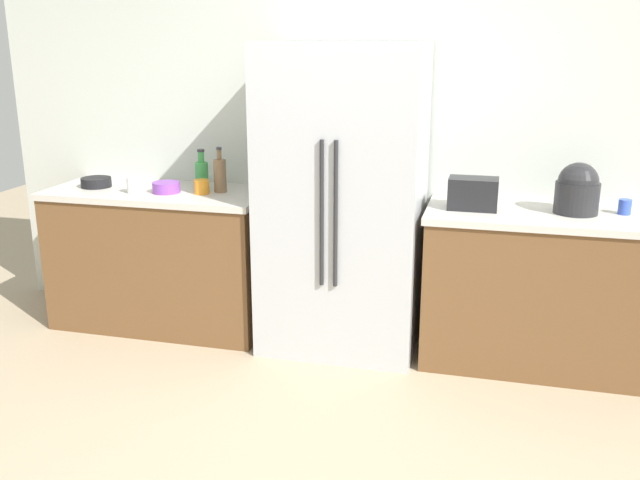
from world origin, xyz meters
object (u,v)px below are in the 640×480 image
(bottle_a, at_px, (202,173))
(cup_c, at_px, (133,185))
(refrigerator, at_px, (342,201))
(cup_b, at_px, (202,187))
(rice_cooker, at_px, (577,190))
(cup_a, at_px, (625,207))
(bottle_b, at_px, (220,175))
(bowl_b, at_px, (166,187))
(bowl_a, at_px, (96,182))
(toaster, at_px, (473,194))

(bottle_a, distance_m, cup_c, 0.44)
(refrigerator, height_order, cup_b, refrigerator)
(rice_cooker, distance_m, cup_a, 0.28)
(bottle_b, relative_size, bowl_b, 1.63)
(bowl_a, bearing_deg, cup_b, -1.71)
(cup_c, bearing_deg, bowl_b, 19.14)
(cup_a, relative_size, bowl_a, 0.43)
(bottle_a, bearing_deg, toaster, -4.59)
(cup_c, xyz_separation_m, bowl_a, (-0.33, 0.11, -0.02))
(cup_c, relative_size, bowl_b, 0.58)
(bottle_a, relative_size, cup_a, 3.07)
(bottle_a, bearing_deg, bowl_b, -134.97)
(bottle_b, relative_size, cup_a, 3.42)
(bottle_b, distance_m, cup_c, 0.56)
(bottle_a, height_order, bowl_b, bottle_a)
(rice_cooker, relative_size, cup_a, 3.42)
(bottle_b, bearing_deg, cup_c, -161.85)
(bottle_a, relative_size, bottle_b, 0.90)
(rice_cooker, relative_size, cup_b, 3.02)
(bowl_b, bearing_deg, cup_b, 5.29)
(bowl_b, bearing_deg, bowl_a, 175.18)
(rice_cooker, height_order, cup_c, rice_cooker)
(rice_cooker, xyz_separation_m, cup_a, (0.26, 0.04, -0.09))
(toaster, relative_size, cup_c, 2.73)
(toaster, height_order, cup_b, toaster)
(cup_b, distance_m, cup_c, 0.44)
(toaster, height_order, bowl_a, toaster)
(toaster, bearing_deg, bowl_b, -179.02)
(refrigerator, height_order, bowl_b, refrigerator)
(bottle_b, distance_m, cup_b, 0.14)
(cup_b, height_order, bowl_b, cup_b)
(toaster, xyz_separation_m, cup_a, (0.83, 0.09, -0.05))
(cup_a, bearing_deg, toaster, -174.12)
(bowl_a, bearing_deg, bottle_b, 3.94)
(rice_cooker, height_order, cup_b, rice_cooker)
(cup_b, bearing_deg, toaster, 0.37)
(rice_cooker, bearing_deg, bowl_a, -179.40)
(cup_a, xyz_separation_m, cup_b, (-2.51, -0.10, 0.00))
(toaster, bearing_deg, cup_c, -177.25)
(rice_cooker, distance_m, cup_b, 2.25)
(bottle_b, xyz_separation_m, bowl_b, (-0.33, -0.10, -0.08))
(bottle_b, xyz_separation_m, cup_a, (2.41, 0.01, -0.07))
(cup_a, xyz_separation_m, bowl_a, (-3.27, -0.07, -0.01))
(bowl_b, bearing_deg, bottle_a, 45.03)
(bowl_a, bearing_deg, rice_cooker, 0.60)
(rice_cooker, relative_size, cup_c, 2.81)
(rice_cooker, distance_m, cup_c, 2.68)
(rice_cooker, distance_m, bowl_a, 3.01)
(bottle_a, relative_size, cup_c, 2.52)
(cup_a, relative_size, bowl_b, 0.48)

